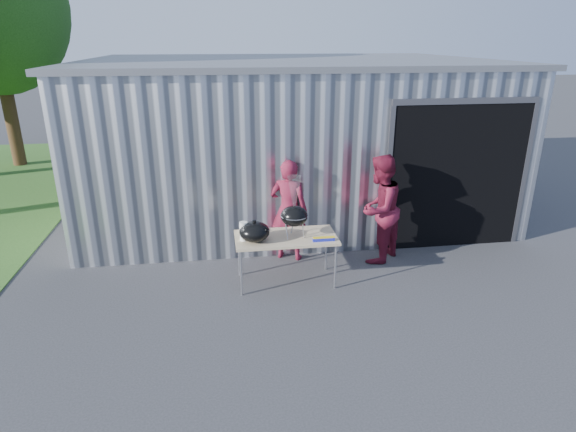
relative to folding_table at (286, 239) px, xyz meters
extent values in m
plane|color=#2F2F32|center=(-0.20, -0.75, -0.71)|extent=(80.00, 80.00, 0.00)
cube|color=silver|center=(0.60, 3.95, 0.79)|extent=(8.00, 6.00, 3.00)
cube|color=slate|center=(0.60, 3.95, 2.34)|extent=(8.20, 6.20, 0.10)
cube|color=black|center=(3.10, 1.52, 0.54)|extent=(2.40, 1.20, 2.50)
cube|color=#4C4C51|center=(3.10, 0.95, 1.84)|extent=(2.52, 0.08, 0.10)
cylinder|color=#442D19|center=(-6.70, 8.25, 0.37)|extent=(0.36, 0.36, 2.16)
cube|color=tan|center=(0.00, 0.00, 0.02)|extent=(1.50, 0.75, 0.04)
cylinder|color=silver|center=(-0.69, -0.32, -0.35)|extent=(0.03, 0.03, 0.71)
cylinder|color=silver|center=(0.69, -0.32, -0.35)|extent=(0.03, 0.03, 0.71)
cylinder|color=silver|center=(-0.69, 0.31, -0.35)|extent=(0.03, 0.03, 0.71)
cylinder|color=silver|center=(0.69, 0.31, -0.35)|extent=(0.03, 0.03, 0.71)
ellipsoid|color=black|center=(0.12, -0.04, 0.37)|extent=(0.40, 0.40, 0.30)
cylinder|color=silver|center=(0.12, -0.04, 0.38)|extent=(0.41, 0.41, 0.02)
cylinder|color=silver|center=(0.12, -0.04, 0.39)|extent=(0.38, 0.38, 0.01)
cylinder|color=silver|center=(0.12, 0.10, 0.16)|extent=(0.02, 0.02, 0.24)
cylinder|color=silver|center=(0.00, -0.11, 0.16)|extent=(0.02, 0.02, 0.24)
cylinder|color=silver|center=(0.24, -0.11, 0.16)|extent=(0.02, 0.02, 0.24)
cylinder|color=#B76E42|center=(-0.01, -0.04, 0.41)|extent=(0.02, 0.14, 0.02)
cylinder|color=#B76E42|center=(0.03, -0.04, 0.41)|extent=(0.02, 0.14, 0.02)
cylinder|color=#B76E42|center=(0.06, -0.04, 0.41)|extent=(0.02, 0.14, 0.02)
cylinder|color=#B76E42|center=(0.09, -0.04, 0.41)|extent=(0.02, 0.14, 0.02)
cylinder|color=#B76E42|center=(0.12, -0.04, 0.41)|extent=(0.02, 0.14, 0.02)
cylinder|color=#B76E42|center=(0.15, -0.04, 0.41)|extent=(0.02, 0.14, 0.02)
cylinder|color=#B76E42|center=(0.18, -0.04, 0.41)|extent=(0.02, 0.14, 0.02)
cylinder|color=#B76E42|center=(0.21, -0.04, 0.41)|extent=(0.02, 0.14, 0.02)
cylinder|color=#B76E42|center=(0.24, -0.04, 0.41)|extent=(0.02, 0.14, 0.02)
cone|color=silver|center=(0.12, -0.04, 0.69)|extent=(0.20, 0.20, 0.55)
ellipsoid|color=black|center=(-0.47, -0.10, 0.18)|extent=(0.44, 0.44, 0.29)
cylinder|color=black|center=(-0.47, -0.10, 0.34)|extent=(0.05, 0.05, 0.03)
cylinder|color=white|center=(-0.62, -0.05, 0.18)|extent=(0.12, 0.12, 0.28)
cube|color=white|center=(-0.55, 0.22, 0.09)|extent=(0.20, 0.15, 0.10)
cube|color=#1820A2|center=(0.52, -0.25, 0.07)|extent=(0.32, 0.05, 0.05)
cube|color=yellow|center=(0.52, -0.25, 0.10)|extent=(0.32, 0.05, 0.01)
imported|color=maroon|center=(0.17, 0.85, 0.14)|extent=(0.73, 0.61, 1.70)
imported|color=maroon|center=(1.61, 0.56, 0.19)|extent=(1.10, 1.10, 1.79)
camera|label=1|loc=(-0.92, -6.49, 2.80)|focal=30.00mm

